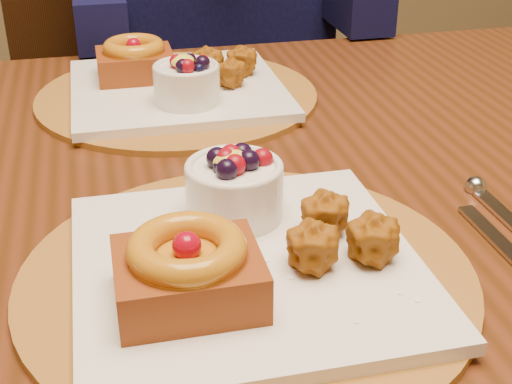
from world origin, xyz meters
TOP-DOWN VIEW (x-y plane):
  - dining_table at (-0.09, 0.08)m, footprint 1.60×0.90m
  - place_setting_near at (-0.09, -0.14)m, footprint 0.38×0.38m
  - place_setting_far at (-0.09, 0.29)m, footprint 0.38×0.38m
  - chair_far at (-0.11, 0.78)m, footprint 0.54×0.54m

SIDE VIEW (x-z plane):
  - chair_far at x=-0.11m, z-range 0.05..1.03m
  - dining_table at x=-0.09m, z-range 0.30..1.06m
  - place_setting_far at x=-0.09m, z-range 0.74..0.82m
  - place_setting_near at x=-0.09m, z-range 0.74..0.82m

